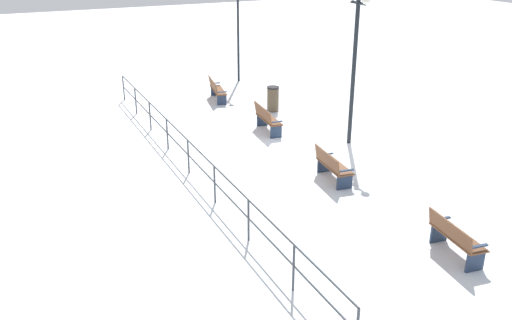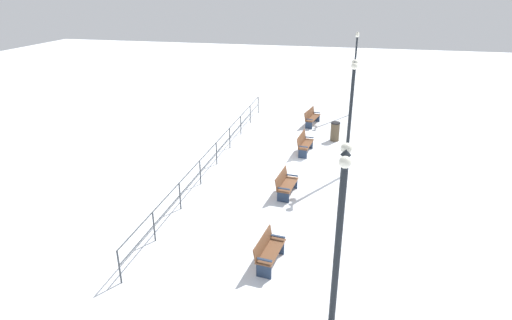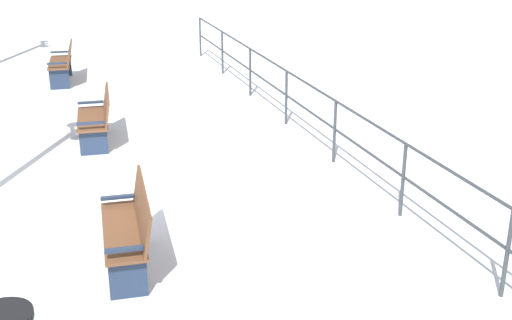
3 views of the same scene
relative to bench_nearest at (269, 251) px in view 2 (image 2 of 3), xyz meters
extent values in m
plane|color=white|center=(-0.05, 6.80, -0.47)|extent=(80.00, 80.00, 0.00)
cube|color=brown|center=(0.07, -0.01, 0.00)|extent=(0.66, 1.50, 0.04)
cube|color=brown|center=(-0.17, 0.02, 0.22)|extent=(0.28, 1.45, 0.40)
cube|color=#23334C|center=(0.00, -0.63, -0.24)|extent=(0.44, 0.10, 0.48)
cube|color=#23334C|center=(0.15, 0.61, -0.24)|extent=(0.44, 0.10, 0.48)
cube|color=#23334C|center=(0.02, -0.63, 0.12)|extent=(0.44, 0.12, 0.04)
cube|color=#23334C|center=(0.17, 0.61, 0.12)|extent=(0.44, 0.12, 0.04)
cube|color=brown|center=(-0.16, 4.53, -0.03)|extent=(0.67, 1.51, 0.04)
cube|color=brown|center=(-0.42, 4.56, 0.21)|extent=(0.27, 1.47, 0.45)
cube|color=#23334C|center=(-0.23, 3.90, -0.25)|extent=(0.47, 0.10, 0.44)
cube|color=#23334C|center=(-0.09, 5.16, -0.25)|extent=(0.47, 0.10, 0.44)
cube|color=#23334C|center=(-0.21, 3.90, 0.09)|extent=(0.47, 0.12, 0.04)
cube|color=#23334C|center=(-0.07, 5.16, 0.09)|extent=(0.47, 0.12, 0.04)
cube|color=brown|center=(0.00, 9.07, -0.01)|extent=(0.61, 1.62, 0.04)
cube|color=brown|center=(-0.23, 9.09, 0.25)|extent=(0.27, 1.58, 0.47)
cube|color=#23334C|center=(-0.07, 8.38, -0.24)|extent=(0.41, 0.09, 0.47)
cube|color=#23334C|center=(0.07, 9.76, -0.24)|extent=(0.41, 0.09, 0.47)
cube|color=#23334C|center=(-0.05, 8.38, 0.11)|extent=(0.42, 0.11, 0.04)
cube|color=#23334C|center=(0.09, 9.76, 0.11)|extent=(0.42, 0.11, 0.04)
cube|color=brown|center=(-0.14, 13.61, -0.04)|extent=(0.76, 1.75, 0.04)
cube|color=brown|center=(-0.36, 13.65, 0.20)|extent=(0.43, 1.69, 0.45)
cube|color=#23334C|center=(-0.29, 12.88, -0.26)|extent=(0.40, 0.12, 0.43)
cube|color=#23334C|center=(0.00, 14.35, -0.26)|extent=(0.40, 0.12, 0.43)
cube|color=#23334C|center=(-0.27, 12.87, 0.08)|extent=(0.40, 0.14, 0.04)
cube|color=#23334C|center=(0.02, 14.34, 0.08)|extent=(0.40, 0.14, 0.04)
cylinder|color=black|center=(1.95, -1.94, 1.72)|extent=(0.16, 0.16, 4.39)
cylinder|color=black|center=(1.95, -1.94, 3.80)|extent=(0.09, 0.77, 0.09)
sphere|color=white|center=(1.95, -2.32, 3.91)|extent=(0.25, 0.25, 0.25)
sphere|color=white|center=(1.95, -1.55, 3.91)|extent=(0.25, 0.25, 0.25)
cone|color=black|center=(1.95, -1.94, 3.98)|extent=(0.22, 0.22, 0.12)
cylinder|color=black|center=(1.95, 6.90, 1.88)|extent=(0.14, 0.14, 4.72)
cylinder|color=black|center=(1.95, 6.90, 4.12)|extent=(0.08, 0.78, 0.08)
sphere|color=white|center=(1.95, 6.51, 4.24)|extent=(0.26, 0.26, 0.26)
sphere|color=white|center=(1.95, 7.29, 4.24)|extent=(0.26, 0.26, 0.26)
cone|color=black|center=(1.95, 6.90, 4.30)|extent=(0.19, 0.19, 0.12)
cylinder|color=black|center=(1.95, 16.27, 1.96)|extent=(0.11, 0.11, 4.87)
cylinder|color=black|center=(1.95, 16.27, 4.27)|extent=(0.06, 0.80, 0.06)
sphere|color=white|center=(1.95, 15.87, 4.37)|extent=(0.22, 0.22, 0.22)
sphere|color=white|center=(1.95, 16.67, 4.37)|extent=(0.22, 0.22, 0.22)
cone|color=black|center=(1.95, 16.27, 4.45)|extent=(0.15, 0.15, 0.12)
cylinder|color=#383D42|center=(-3.77, -1.73, 0.04)|extent=(0.05, 0.05, 1.04)
cylinder|color=#383D42|center=(-3.77, 0.40, 0.04)|extent=(0.05, 0.05, 1.04)
cylinder|color=#383D42|center=(-3.77, 2.53, 0.04)|extent=(0.05, 0.05, 1.04)
cylinder|color=#383D42|center=(-3.77, 4.67, 0.04)|extent=(0.05, 0.05, 1.04)
cylinder|color=#383D42|center=(-3.77, 6.80, 0.04)|extent=(0.05, 0.05, 1.04)
cylinder|color=#383D42|center=(-3.77, 8.93, 0.04)|extent=(0.05, 0.05, 1.04)
cylinder|color=#383D42|center=(-3.77, 11.07, 0.04)|extent=(0.05, 0.05, 1.04)
cylinder|color=#383D42|center=(-3.77, 13.20, 0.04)|extent=(0.05, 0.05, 1.04)
cylinder|color=#383D42|center=(-3.77, 15.33, 0.04)|extent=(0.05, 0.05, 1.04)
cylinder|color=#383D42|center=(-3.77, 6.80, 0.56)|extent=(0.04, 17.07, 0.04)
cylinder|color=#383D42|center=(-3.77, 6.80, 0.10)|extent=(0.04, 17.07, 0.04)
cylinder|color=brown|center=(1.25, 11.23, -0.01)|extent=(0.46, 0.46, 0.93)
cylinder|color=black|center=(1.25, 11.23, 0.49)|extent=(0.48, 0.48, 0.06)
camera|label=1|loc=(-8.31, -7.52, 6.10)|focal=38.48mm
camera|label=2|loc=(1.99, -10.21, 7.15)|focal=29.98mm
camera|label=3|loc=(0.84, 16.18, 3.58)|focal=47.41mm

